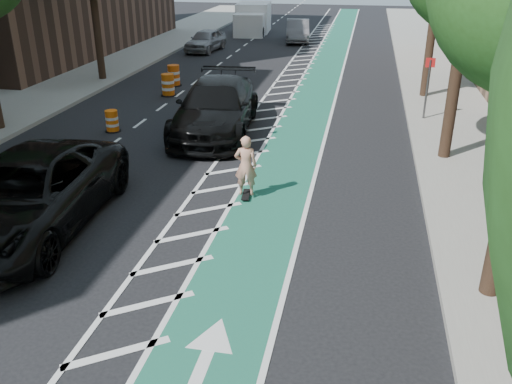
% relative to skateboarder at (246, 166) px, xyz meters
% --- Properties ---
extents(ground, '(120.00, 120.00, 0.00)m').
position_rel_skateboarder_xyz_m(ground, '(-2.30, -3.74, -0.93)').
color(ground, black).
rests_on(ground, ground).
extents(bike_lane, '(2.00, 90.00, 0.01)m').
position_rel_skateboarder_xyz_m(bike_lane, '(0.70, 6.26, -0.92)').
color(bike_lane, '#18554D').
rests_on(bike_lane, ground).
extents(buffer_strip, '(1.40, 90.00, 0.01)m').
position_rel_skateboarder_xyz_m(buffer_strip, '(-0.80, 6.26, -0.92)').
color(buffer_strip, silver).
rests_on(buffer_strip, ground).
extents(sidewalk_right, '(5.00, 90.00, 0.15)m').
position_rel_skateboarder_xyz_m(sidewalk_right, '(7.20, 6.26, -0.85)').
color(sidewalk_right, gray).
rests_on(sidewalk_right, ground).
extents(sidewalk_left, '(5.00, 90.00, 0.15)m').
position_rel_skateboarder_xyz_m(sidewalk_left, '(-11.80, 6.26, -0.85)').
color(sidewalk_left, gray).
rests_on(sidewalk_left, ground).
extents(curb_right, '(0.12, 90.00, 0.16)m').
position_rel_skateboarder_xyz_m(curb_right, '(4.75, 6.26, -0.85)').
color(curb_right, gray).
rests_on(curb_right, ground).
extents(curb_left, '(0.12, 90.00, 0.16)m').
position_rel_skateboarder_xyz_m(curb_left, '(-9.35, 6.26, -0.85)').
color(curb_left, gray).
rests_on(curb_left, ground).
extents(sign_post, '(0.35, 0.08, 2.47)m').
position_rel_skateboarder_xyz_m(sign_post, '(5.30, 8.26, 0.42)').
color(sign_post, '#4C4C4C').
rests_on(sign_post, ground).
extents(skateboard, '(0.28, 0.73, 0.10)m').
position_rel_skateboarder_xyz_m(skateboard, '(0.00, 0.00, -0.85)').
color(skateboard, black).
rests_on(skateboard, ground).
extents(skateboarder, '(0.65, 0.46, 1.67)m').
position_rel_skateboarder_xyz_m(skateboarder, '(0.00, 0.00, 0.00)').
color(skateboarder, tan).
rests_on(skateboarder, skateboard).
extents(suv_near, '(3.39, 6.67, 1.81)m').
position_rel_skateboarder_xyz_m(suv_near, '(-4.70, -2.79, -0.03)').
color(suv_near, black).
rests_on(suv_near, ground).
extents(suv_far, '(3.14, 6.63, 1.87)m').
position_rel_skateboarder_xyz_m(suv_far, '(-2.30, 5.43, 0.00)').
color(suv_far, black).
rests_on(suv_far, ground).
extents(car_silver, '(2.13, 4.30, 1.41)m').
position_rel_skateboarder_xyz_m(car_silver, '(-7.50, 22.00, -0.22)').
color(car_silver, gray).
rests_on(car_silver, ground).
extents(car_grey, '(2.21, 4.80, 1.52)m').
position_rel_skateboarder_xyz_m(car_grey, '(-2.10, 27.21, -0.17)').
color(car_grey, slate).
rests_on(car_grey, ground).
extents(box_truck, '(2.79, 5.57, 2.25)m').
position_rel_skateboarder_xyz_m(box_truck, '(-6.18, 30.79, 0.11)').
color(box_truck, white).
rests_on(box_truck, ground).
extents(barrel_a, '(0.58, 0.58, 0.79)m').
position_rel_skateboarder_xyz_m(barrel_a, '(-6.10, 4.75, -0.55)').
color(barrel_a, orange).
rests_on(barrel_a, ground).
extents(barrel_b, '(0.73, 0.73, 0.99)m').
position_rel_skateboarder_xyz_m(barrel_b, '(-5.90, 10.26, -0.46)').
color(barrel_b, '#D65A0B').
rests_on(barrel_b, ground).
extents(barrel_c, '(0.74, 0.74, 1.01)m').
position_rel_skateboarder_xyz_m(barrel_c, '(-6.30, 12.20, -0.45)').
color(barrel_c, '#DE530B').
rests_on(barrel_c, ground).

